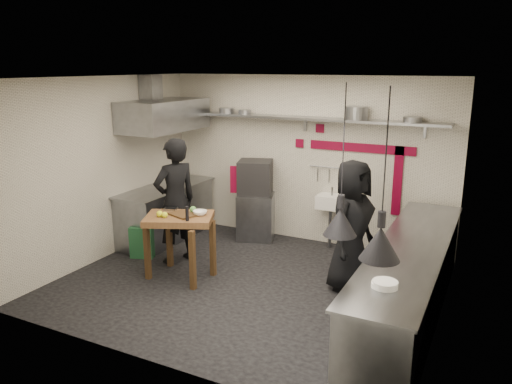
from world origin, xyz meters
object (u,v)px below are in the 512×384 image
at_px(green_bin, 144,240).
at_px(combi_oven, 255,177).
at_px(chef_left, 175,201).
at_px(chef_right, 351,226).
at_px(oven_stand, 256,216).
at_px(prep_table, 180,247).

bearing_deg(green_bin, combi_oven, 51.63).
relative_size(green_bin, chef_left, 0.26).
xyz_separation_m(combi_oven, chef_right, (2.05, -1.23, -0.20)).
bearing_deg(oven_stand, prep_table, -115.27).
bearing_deg(prep_table, green_bin, 132.06).
height_order(combi_oven, chef_left, chef_left).
bearing_deg(chef_right, green_bin, 106.19).
xyz_separation_m(green_bin, chef_left, (0.61, 0.04, 0.71)).
bearing_deg(combi_oven, chef_right, -50.05).
bearing_deg(chef_right, chef_left, 106.57).
height_order(oven_stand, combi_oven, combi_oven).
distance_m(green_bin, chef_left, 0.94).
xyz_separation_m(combi_oven, chef_left, (-0.60, -1.49, -0.13)).
relative_size(oven_stand, combi_oven, 1.38).
distance_m(oven_stand, green_bin, 1.96).
bearing_deg(oven_stand, chef_right, -50.08).
xyz_separation_m(chef_left, chef_right, (2.65, 0.26, -0.07)).
xyz_separation_m(oven_stand, chef_left, (-0.61, -1.48, 0.56)).
distance_m(combi_oven, chef_left, 1.61).
bearing_deg(green_bin, prep_table, -23.52).
xyz_separation_m(combi_oven, prep_table, (-0.20, -1.97, -0.63)).
bearing_deg(combi_oven, chef_left, -130.90).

